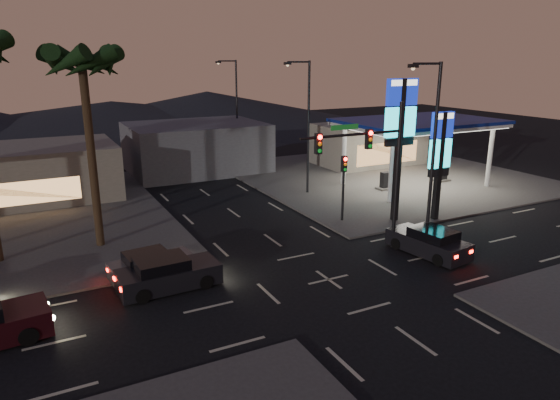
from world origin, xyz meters
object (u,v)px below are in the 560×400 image
pylon_sign_tall (400,122)px  suv_station (429,242)px  traffic_signal_mast (372,158)px  car_lane_b_front (151,265)px  gas_station (419,124)px  pylon_sign_short (440,150)px  car_lane_a_front (167,274)px

pylon_sign_tall → suv_station: size_ratio=1.93×
pylon_sign_tall → traffic_signal_mast: bearing=-143.5°
pylon_sign_tall → car_lane_b_front: size_ratio=2.15×
car_lane_b_front → suv_station: suv_station is taller
gas_station → suv_station: 15.72m
pylon_sign_short → car_lane_a_front: 18.57m
pylon_sign_tall → traffic_signal_mast: (-4.74, -3.51, -1.17)m
traffic_signal_mast → suv_station: traffic_signal_mast is taller
gas_station → pylon_sign_short: pylon_sign_short is taller
pylon_sign_tall → car_lane_a_front: size_ratio=1.90×
car_lane_a_front → suv_station: 13.75m
car_lane_a_front → car_lane_b_front: car_lane_a_front is taller
pylon_sign_short → traffic_signal_mast: (-7.24, -2.51, 0.57)m
traffic_signal_mast → car_lane_b_front: traffic_signal_mast is taller
pylon_sign_short → car_lane_b_front: bearing=-178.9°
pylon_sign_short → car_lane_a_front: pylon_sign_short is taller
pylon_sign_tall → pylon_sign_short: bearing=-21.8°
pylon_sign_tall → car_lane_b_front: pylon_sign_tall is taller
gas_station → car_lane_b_front: bearing=-161.4°
car_lane_a_front → pylon_sign_tall: bearing=10.6°
pylon_sign_tall → pylon_sign_short: 3.20m
car_lane_b_front → suv_station: 14.46m
gas_station → pylon_sign_short: size_ratio=1.74×
pylon_sign_short → car_lane_a_front: size_ratio=1.48×
traffic_signal_mast → suv_station: 5.58m
gas_station → traffic_signal_mast: traffic_signal_mast is taller
car_lane_a_front → suv_station: size_ratio=1.02×
gas_station → car_lane_a_front: size_ratio=2.57×
pylon_sign_short → suv_station: (-4.49, -4.23, -3.97)m
pylon_sign_tall → gas_station: bearing=40.9°
suv_station → car_lane_b_front: bearing=164.5°
gas_station → car_lane_a_front: gas_station is taller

